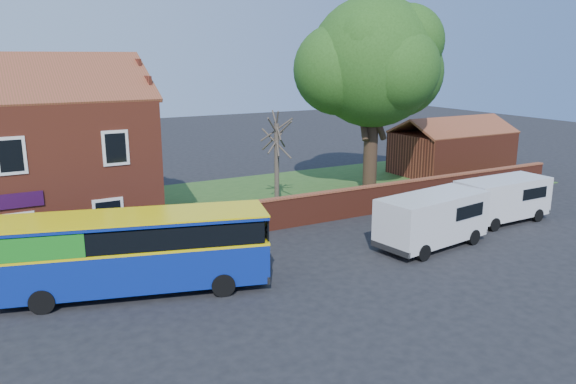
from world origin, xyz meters
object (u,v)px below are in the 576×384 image
van_far (503,198)px  bus (126,250)px  van_near (432,218)px  large_tree (372,66)px

van_far → bus: bearing=178.3°
bus → van_near: bus is taller
van_near → van_far: (5.92, 1.19, -0.07)m
van_far → large_tree: 10.90m
bus → large_tree: (16.93, 8.19, 6.13)m
bus → van_far: size_ratio=1.90×
bus → van_near: (13.24, -1.45, -0.31)m
van_near → bus: bearing=165.6°
bus → large_tree: size_ratio=0.82×
van_far → large_tree: large_tree is taller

